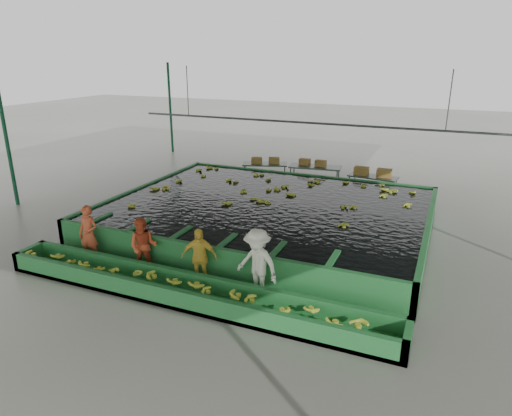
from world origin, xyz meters
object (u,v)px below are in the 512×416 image
at_px(sorting_trough, 186,291).
at_px(worker_c, 199,257).
at_px(flotation_tank, 268,215).
at_px(worker_b, 143,246).
at_px(worker_a, 89,234).
at_px(box_stack_right, 372,176).
at_px(packing_table_left, 265,173).
at_px(worker_d, 257,264).
at_px(box_stack_left, 265,163).
at_px(box_stack_mid, 312,165).
at_px(packing_table_right, 372,186).
at_px(packing_table_mid, 315,177).

relative_size(sorting_trough, worker_c, 6.68).
height_order(flotation_tank, worker_b, worker_b).
bearing_deg(worker_a, box_stack_right, 51.73).
height_order(worker_c, packing_table_left, worker_c).
distance_m(worker_d, box_stack_left, 10.03).
height_order(worker_b, box_stack_mid, worker_b).
bearing_deg(box_stack_mid, box_stack_left, -177.91).
xyz_separation_m(worker_d, box_stack_right, (1.07, 9.16, 0.00)).
bearing_deg(box_stack_right, worker_a, -123.57).
relative_size(worker_a, worker_c, 1.07).
bearing_deg(flotation_tank, box_stack_right, 62.56).
distance_m(box_stack_mid, box_stack_right, 2.57).
bearing_deg(worker_d, sorting_trough, -136.76).
bearing_deg(worker_a, worker_d, -4.69).
height_order(worker_c, packing_table_right, worker_c).
height_order(box_stack_mid, box_stack_right, box_stack_mid).
bearing_deg(worker_b, worker_a, 160.52).
height_order(packing_table_left, packing_table_right, packing_table_left).
distance_m(flotation_tank, packing_table_mid, 5.08).
height_order(sorting_trough, box_stack_mid, box_stack_mid).
bearing_deg(box_stack_left, worker_a, -98.51).
bearing_deg(box_stack_left, sorting_trough, -78.01).
height_order(flotation_tank, sorting_trough, flotation_tank).
bearing_deg(worker_b, flotation_tank, 48.37).
height_order(worker_d, box_stack_right, worker_d).
distance_m(worker_d, packing_table_right, 9.22).
bearing_deg(box_stack_right, box_stack_left, 177.56).
bearing_deg(packing_table_mid, flotation_tank, -91.10).
xyz_separation_m(packing_table_left, box_stack_right, (4.70, -0.21, 0.42)).
xyz_separation_m(worker_d, box_stack_mid, (-1.49, 9.43, 0.12)).
bearing_deg(worker_b, packing_table_left, 73.16).
height_order(flotation_tank, packing_table_mid, packing_table_mid).
height_order(sorting_trough, packing_table_right, packing_table_right).
distance_m(packing_table_mid, box_stack_left, 2.29).
bearing_deg(packing_table_left, box_stack_right, -2.59).
bearing_deg(box_stack_left, box_stack_mid, 2.09).
xyz_separation_m(packing_table_right, box_stack_mid, (-2.59, 0.29, 0.55)).
height_order(box_stack_left, box_stack_mid, box_stack_mid).
bearing_deg(packing_table_mid, box_stack_left, -179.45).
relative_size(packing_table_right, box_stack_right, 1.30).
xyz_separation_m(flotation_tank, packing_table_left, (-2.18, 5.07, -0.01)).
distance_m(box_stack_left, box_stack_mid, 2.12).
xyz_separation_m(worker_a, box_stack_mid, (3.52, 9.43, 0.18)).
distance_m(worker_c, worker_d, 1.56).
bearing_deg(packing_table_right, worker_a, -123.73).
relative_size(flotation_tank, worker_c, 6.68).
distance_m(flotation_tank, worker_a, 5.59).
distance_m(packing_table_left, box_stack_left, 0.44).
xyz_separation_m(packing_table_left, packing_table_mid, (2.28, 0.01, 0.05)).
bearing_deg(packing_table_right, worker_d, -96.85).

